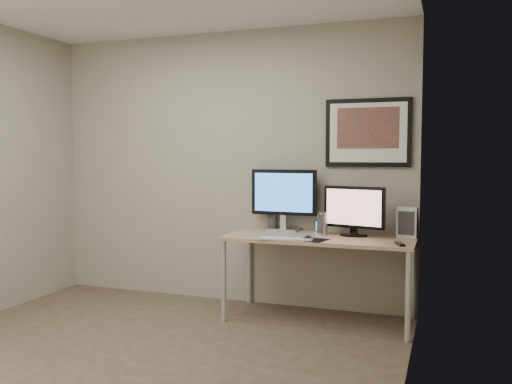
# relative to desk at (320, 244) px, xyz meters

# --- Properties ---
(floor) EXTENTS (3.60, 3.60, 0.00)m
(floor) POSITION_rel_desk_xyz_m (-1.00, -1.35, -0.66)
(floor) COLOR #473D2C
(floor) RESTS_ON ground
(room) EXTENTS (3.60, 3.60, 3.60)m
(room) POSITION_rel_desk_xyz_m (-1.00, -0.90, 0.98)
(room) COLOR white
(room) RESTS_ON ground
(desk) EXTENTS (1.60, 0.70, 0.73)m
(desk) POSITION_rel_desk_xyz_m (0.00, 0.00, 0.00)
(desk) COLOR #926246
(desk) RESTS_ON floor
(framed_art) EXTENTS (0.75, 0.04, 0.60)m
(framed_art) POSITION_rel_desk_xyz_m (0.35, 0.33, 0.96)
(framed_art) COLOR black
(framed_art) RESTS_ON room
(monitor_large) EXTENTS (0.62, 0.21, 0.56)m
(monitor_large) POSITION_rel_desk_xyz_m (-0.39, 0.24, 0.38)
(monitor_large) COLOR #A6A6AA
(monitor_large) RESTS_ON desk
(monitor_tv) EXTENTS (0.54, 0.18, 0.43)m
(monitor_tv) POSITION_rel_desk_xyz_m (0.28, 0.10, 0.29)
(monitor_tv) COLOR black
(monitor_tv) RESTS_ON desk
(speaker_left) EXTENTS (0.08, 0.08, 0.19)m
(speaker_left) POSITION_rel_desk_xyz_m (-0.53, 0.30, 0.16)
(speaker_left) COLOR #A6A6AA
(speaker_left) RESTS_ON desk
(speaker_right) EXTENTS (0.10, 0.10, 0.20)m
(speaker_right) POSITION_rel_desk_xyz_m (0.01, 0.09, 0.17)
(speaker_right) COLOR #A6A6AA
(speaker_right) RESTS_ON desk
(phone_dock) EXTENTS (0.07, 0.07, 0.12)m
(phone_dock) POSITION_rel_desk_xyz_m (-0.05, 0.16, 0.13)
(phone_dock) COLOR black
(phone_dock) RESTS_ON desk
(keyboard) EXTENTS (0.45, 0.17, 0.02)m
(keyboard) POSITION_rel_desk_xyz_m (-0.22, -0.28, 0.07)
(keyboard) COLOR silver
(keyboard) RESTS_ON desk
(mousepad) EXTENTS (0.28, 0.26, 0.00)m
(mousepad) POSITION_rel_desk_xyz_m (-0.02, -0.22, 0.07)
(mousepad) COLOR black
(mousepad) RESTS_ON desk
(mouse) EXTENTS (0.07, 0.11, 0.04)m
(mouse) POSITION_rel_desk_xyz_m (-0.04, -0.23, 0.09)
(mouse) COLOR black
(mouse) RESTS_ON mousepad
(remote) EXTENTS (0.10, 0.17, 0.02)m
(remote) POSITION_rel_desk_xyz_m (0.68, -0.23, 0.08)
(remote) COLOR black
(remote) RESTS_ON desk
(fan_unit) EXTENTS (0.17, 0.13, 0.25)m
(fan_unit) POSITION_rel_desk_xyz_m (0.71, 0.20, 0.19)
(fan_unit) COLOR silver
(fan_unit) RESTS_ON desk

